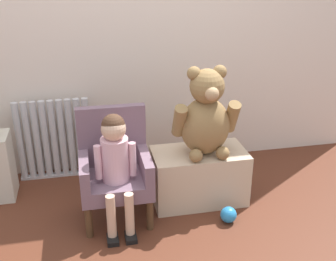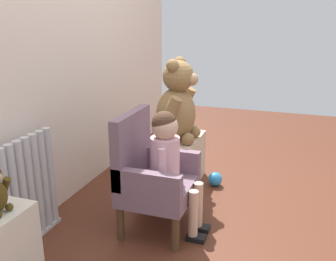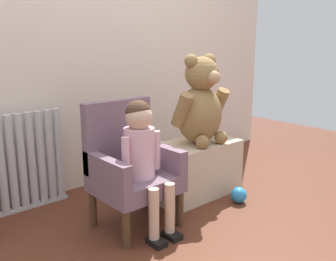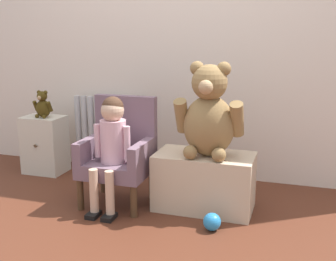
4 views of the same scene
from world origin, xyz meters
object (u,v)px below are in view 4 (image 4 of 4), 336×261
Objects in this scene: small_dresser at (45,145)px; large_teddy_bear at (209,115)px; small_teddy_bear at (43,106)px; toy_ball at (212,222)px; radiator at (105,134)px; child_armchair at (119,152)px; low_bench at (204,181)px; child_figure at (112,137)px.

large_teddy_bear is at bearing -13.50° from small_dresser.
small_teddy_bear is 1.72m from toy_ball.
radiator is 0.55m from small_teddy_bear.
radiator is at bearing 29.14° from small_teddy_bear.
child_armchair is at bearing 160.47° from toy_ball.
large_teddy_bear reaches higher than toy_ball.
child_armchair is 1.13× the size of low_bench.
low_bench reaches higher than toy_ball.
small_teddy_bear is at bearing -45.56° from small_dresser.
toy_ball is (1.55, -0.63, -0.18)m from small_dresser.
low_bench is (1.43, -0.33, -0.05)m from small_dresser.
small_dresser is 0.66× the size of child_armchair.
low_bench is at bearing 16.27° from child_figure.
radiator is at bearing 124.20° from child_armchair.
radiator is 0.50m from small_dresser.
child_armchair is 0.93m from small_teddy_bear.
small_teddy_bear is (-0.42, -0.24, 0.26)m from radiator.
toy_ball is at bearing -37.39° from radiator.
child_armchair is at bearing 90.00° from child_figure.
child_armchair is at bearing -55.80° from radiator.
large_teddy_bear is (0.03, -0.02, 0.45)m from low_bench.
large_teddy_bear reaches higher than child_figure.
radiator is 1.20m from large_teddy_bear.
radiator is at bearing 119.67° from child_figure.
child_figure is at bearing -30.29° from small_dresser.
large_teddy_bear is 1.47m from small_teddy_bear.
child_armchair is 1.20× the size of large_teddy_bear.
child_armchair is 0.97× the size of child_figure.
radiator is 5.87× the size of toy_ball.
toy_ball is (0.09, -0.28, -0.58)m from large_teddy_bear.
low_bench is at bearing -12.24° from small_teddy_bear.
toy_ball is at bearing -10.78° from child_figure.
small_dresser is 0.94m from child_armchair.
child_armchair reaches higher than radiator.
small_teddy_bear is (-1.44, 0.33, -0.07)m from large_teddy_bear.
radiator reaches higher than low_bench.
low_bench is at bearing 140.80° from large_teddy_bear.
child_armchair reaches higher than low_bench.
child_armchair is 0.61m from low_bench.
toy_ball is at bearing -68.39° from low_bench.
small_dresser is at bearing 134.44° from small_teddy_bear.
child_figure reaches higher than small_dresser.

